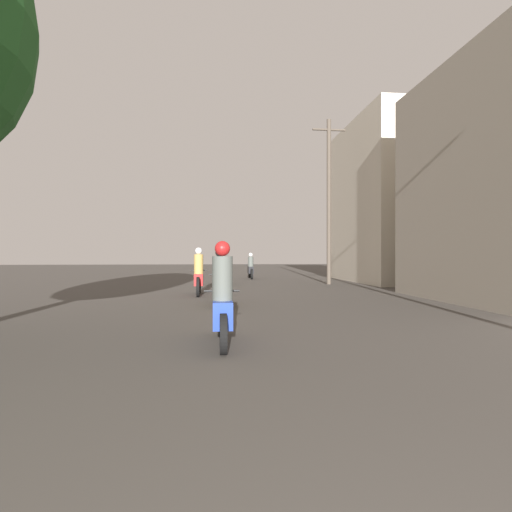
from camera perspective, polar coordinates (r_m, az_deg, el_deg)
The scene contains 7 objects.
motorcycle_blue at distance 6.36m, azimuth -4.83°, elevation -6.82°, with size 0.60×1.89×1.64m.
motorcycle_yellow at distance 11.36m, azimuth -5.23°, elevation -3.75°, with size 0.60×2.04×1.60m.
motorcycle_red at distance 14.17m, azimuth -8.19°, elevation -2.85°, with size 0.60×1.97×1.67m.
motorcycle_green at distance 19.06m, azimuth -4.80°, elevation -2.22°, with size 0.60×1.94×1.53m.
motorcycle_black at distance 23.69m, azimuth -0.78°, elevation -1.76°, with size 0.60×2.10×1.54m.
building_right_far at distance 23.01m, azimuth 19.27°, elevation 7.21°, with size 5.06×7.97×8.48m.
utility_pole_far at distance 19.72m, azimuth 10.36°, elevation 8.10°, with size 1.60×0.20×7.94m.
Camera 1 is at (-0.84, 0.16, 1.42)m, focal length 28.00 mm.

